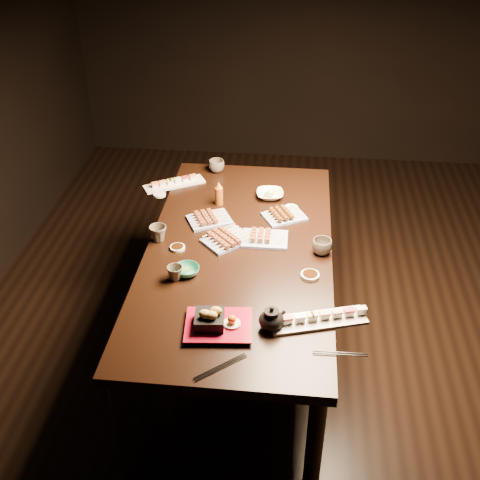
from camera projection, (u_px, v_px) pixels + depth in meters
The scene contains 23 objects.
ground at pixel (304, 345), 3.44m from camera, with size 5.00×5.00×0.00m, color black.
dining_table at pixel (239, 308), 3.13m from camera, with size 0.90×1.80×0.75m, color black.
sushi_platter_near at pixel (318, 317), 2.47m from camera, with size 0.40×0.11×0.05m, color white, non-canonical shape.
sushi_platter_far at pixel (174, 182), 3.46m from camera, with size 0.35×0.10×0.04m, color white, non-canonical shape.
yakitori_plate_center at pixel (227, 236), 2.97m from camera, with size 0.22×0.16×0.06m, color #828EB6, non-canonical shape.
yakitori_plate_right at pixel (265, 235), 2.98m from camera, with size 0.23×0.16×0.06m, color #828EB6, non-canonical shape.
yakitori_plate_left at pixel (209, 217), 3.13m from camera, with size 0.21×0.16×0.05m, color #828EB6, non-canonical shape.
tsukune_plate at pixel (284, 213), 3.16m from camera, with size 0.21×0.15×0.05m, color #828EB6, non-canonical shape.
edamame_bowl_green at pixel (187, 270), 2.75m from camera, with size 0.12×0.12×0.04m, color #2F9071.
edamame_bowl_cream at pixel (270, 195), 3.34m from camera, with size 0.15×0.15×0.04m, color beige.
tempura_tray at pixel (218, 319), 2.42m from camera, with size 0.27×0.22×0.10m, color black, non-canonical shape.
teacup_near_left at pixel (175, 273), 2.71m from camera, with size 0.07×0.07×0.07m, color #4C433A.
teacup_mid_right at pixel (322, 247), 2.88m from camera, with size 0.10×0.10×0.08m, color #4C433A.
teacup_far_left at pixel (158, 233), 2.97m from camera, with size 0.09×0.09×0.08m, color #4C433A.
teacup_far_right at pixel (217, 166), 3.60m from camera, with size 0.09×0.09×0.07m, color #4C433A.
teapot at pixel (271, 318), 2.43m from camera, with size 0.12×0.12×0.10m, color black, non-canonical shape.
condiment_bottle at pixel (219, 193), 3.25m from camera, with size 0.04×0.04×0.13m, color brown.
sauce_dish_west at pixel (178, 248), 2.93m from camera, with size 0.07×0.07×0.01m, color white.
sauce_dish_east at pixel (291, 208), 3.24m from camera, with size 0.07×0.07×0.01m, color white.
sauce_dish_se at pixel (310, 275), 2.74m from camera, with size 0.09×0.09×0.02m, color white.
sauce_dish_nw at pixel (159, 195), 3.37m from camera, with size 0.07×0.07×0.01m, color white.
chopsticks_near at pixel (221, 367), 2.27m from camera, with size 0.23×0.02×0.01m, color black, non-canonical shape.
chopsticks_se at pixel (340, 354), 2.32m from camera, with size 0.21×0.02×0.01m, color black, non-canonical shape.
Camera 1 is at (-0.10, -2.56, 2.41)m, focal length 45.00 mm.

